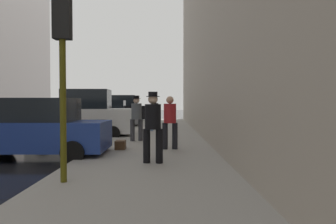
% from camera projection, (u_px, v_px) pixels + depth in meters
% --- Properties ---
extents(sidewalk, '(4.00, 40.00, 0.15)m').
position_uv_depth(sidewalk, '(151.00, 156.00, 9.65)').
color(sidewalk, gray).
rests_on(sidewalk, ground_plane).
extents(parked_blue_sedan, '(4.22, 2.09, 1.79)m').
position_uv_depth(parked_blue_sedan, '(37.00, 130.00, 9.62)').
color(parked_blue_sedan, navy).
rests_on(parked_blue_sedan, ground_plane).
extents(parked_white_van, '(4.67, 2.20, 2.25)m').
position_uv_depth(parked_white_van, '(83.00, 116.00, 15.02)').
color(parked_white_van, silver).
rests_on(parked_white_van, ground_plane).
extents(parked_gray_coupe, '(4.25, 2.15, 1.79)m').
position_uv_depth(parked_gray_coupe, '(108.00, 115.00, 21.25)').
color(parked_gray_coupe, slate).
rests_on(parked_gray_coupe, ground_plane).
extents(parked_black_suv, '(4.66, 2.18, 2.25)m').
position_uv_depth(parked_black_suv, '(121.00, 110.00, 27.46)').
color(parked_black_suv, black).
rests_on(parked_black_suv, ground_plane).
extents(fire_hydrant, '(0.42, 0.22, 0.70)m').
position_uv_depth(fire_hydrant, '(125.00, 127.00, 15.70)').
color(fire_hydrant, red).
rests_on(fire_hydrant, sidewalk).
extents(traffic_light, '(0.32, 0.32, 3.60)m').
position_uv_depth(traffic_light, '(63.00, 44.00, 6.15)').
color(traffic_light, '#514C0F').
rests_on(traffic_light, sidewalk).
extents(pedestrian_in_red_jacket, '(0.51, 0.42, 1.71)m').
position_uv_depth(pedestrian_in_red_jacket, '(170.00, 120.00, 10.55)').
color(pedestrian_in_red_jacket, black).
rests_on(pedestrian_in_red_jacket, sidewalk).
extents(pedestrian_in_jeans, '(0.53, 0.50, 1.71)m').
position_uv_depth(pedestrian_in_jeans, '(155.00, 113.00, 17.22)').
color(pedestrian_in_jeans, '#728CB2').
rests_on(pedestrian_in_jeans, sidewalk).
extents(pedestrian_with_fedora, '(0.52, 0.45, 1.78)m').
position_uv_depth(pedestrian_with_fedora, '(153.00, 124.00, 8.14)').
color(pedestrian_with_fedora, black).
rests_on(pedestrian_with_fedora, sidewalk).
extents(pedestrian_with_beanie, '(0.53, 0.47, 1.78)m').
position_uv_depth(pedestrian_with_beanie, '(136.00, 116.00, 12.82)').
color(pedestrian_with_beanie, '#333338').
rests_on(pedestrian_with_beanie, sidewalk).
extents(duffel_bag, '(0.32, 0.44, 0.28)m').
position_uv_depth(duffel_bag, '(120.00, 145.00, 10.57)').
color(duffel_bag, '#472D19').
rests_on(duffel_bag, sidewalk).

